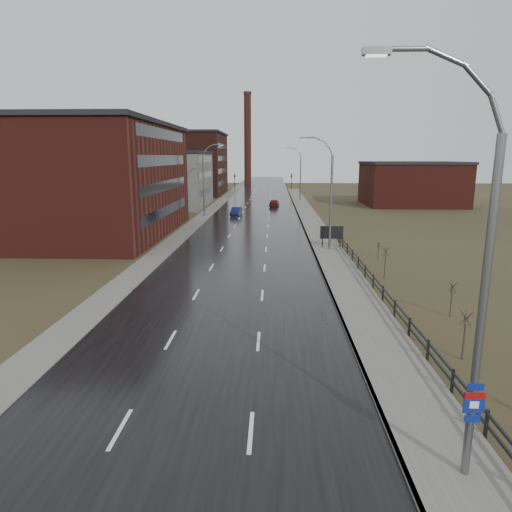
# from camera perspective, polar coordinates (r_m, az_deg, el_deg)

# --- Properties ---
(road) EXTENTS (14.00, 300.00, 0.06)m
(road) POSITION_cam_1_polar(r_m,az_deg,el_deg) (70.85, -0.27, 4.69)
(road) COLOR black
(road) RESTS_ON ground
(sidewalk_right) EXTENTS (3.20, 180.00, 0.18)m
(sidewalk_right) POSITION_cam_1_polar(r_m,az_deg,el_deg) (46.45, 9.05, 0.56)
(sidewalk_right) COLOR #595651
(sidewalk_right) RESTS_ON ground
(curb_right) EXTENTS (0.16, 180.00, 0.18)m
(curb_right) POSITION_cam_1_polar(r_m,az_deg,el_deg) (46.29, 7.18, 0.58)
(curb_right) COLOR slate
(curb_right) RESTS_ON ground
(sidewalk_left) EXTENTS (2.40, 260.00, 0.12)m
(sidewalk_left) POSITION_cam_1_polar(r_m,az_deg,el_deg) (71.67, -6.85, 4.71)
(sidewalk_left) COLOR #595651
(sidewalk_left) RESTS_ON ground
(warehouse_near) EXTENTS (22.44, 28.56, 13.50)m
(warehouse_near) POSITION_cam_1_polar(r_m,az_deg,el_deg) (60.22, -21.58, 8.93)
(warehouse_near) COLOR #471914
(warehouse_near) RESTS_ON ground
(warehouse_mid) EXTENTS (16.32, 20.40, 10.50)m
(warehouse_mid) POSITION_cam_1_polar(r_m,az_deg,el_deg) (90.73, -11.35, 9.44)
(warehouse_mid) COLOR slate
(warehouse_mid) RESTS_ON ground
(warehouse_far) EXTENTS (26.52, 24.48, 15.50)m
(warehouse_far) POSITION_cam_1_polar(r_m,az_deg,el_deg) (121.00, -10.42, 11.32)
(warehouse_far) COLOR #331611
(warehouse_far) RESTS_ON ground
(building_right) EXTENTS (18.36, 16.32, 8.50)m
(building_right) POSITION_cam_1_polar(r_m,az_deg,el_deg) (96.25, 18.88, 8.58)
(building_right) COLOR #471914
(building_right) RESTS_ON ground
(smokestack) EXTENTS (2.70, 2.70, 30.70)m
(smokestack) POSITION_cam_1_polar(r_m,az_deg,el_deg) (160.53, -1.06, 14.47)
(smokestack) COLOR #331611
(smokestack) RESTS_ON ground
(streetlight_main) EXTENTS (3.91, 0.29, 12.11)m
(streetlight_main) POSITION_cam_1_polar(r_m,az_deg,el_deg) (13.74, 25.52, -3.09)
(streetlight_main) COLOR slate
(streetlight_main) RESTS_ON ground
(streetlight_right_mid) EXTENTS (3.36, 0.28, 11.35)m
(streetlight_right_mid) POSITION_cam_1_polar(r_m,az_deg,el_deg) (46.62, 9.02, 7.75)
(streetlight_right_mid) COLOR slate
(streetlight_right_mid) RESTS_ON ground
(streetlight_left) EXTENTS (3.36, 0.28, 11.35)m
(streetlight_left) POSITION_cam_1_polar(r_m,az_deg,el_deg) (73.04, -6.33, 9.42)
(streetlight_left) COLOR slate
(streetlight_left) RESTS_ON ground
(streetlight_right_far) EXTENTS (3.36, 0.28, 11.35)m
(streetlight_right_far) POSITION_cam_1_polar(r_m,az_deg,el_deg) (100.37, 5.41, 10.21)
(streetlight_right_far) COLOR slate
(streetlight_right_far) RESTS_ON ground
(guardrail) EXTENTS (0.10, 53.05, 1.10)m
(guardrail) POSITION_cam_1_polar(r_m,az_deg,el_deg) (30.65, 15.89, -4.69)
(guardrail) COLOR black
(guardrail) RESTS_ON ground
(shrub_c) EXTENTS (0.57, 0.60, 2.39)m
(shrub_c) POSITION_cam_1_polar(r_m,az_deg,el_deg) (23.83, 24.61, -8.87)
(shrub_c) COLOR #382D23
(shrub_c) RESTS_ON ground
(shrub_d) EXTENTS (0.51, 0.54, 2.15)m
(shrub_d) POSITION_cam_1_polar(r_m,az_deg,el_deg) (29.73, 23.24, -4.89)
(shrub_d) COLOR #382D23
(shrub_d) RESTS_ON ground
(shrub_e) EXTENTS (0.60, 0.63, 2.52)m
(shrub_e) POSITION_cam_1_polar(r_m,az_deg,el_deg) (37.28, 15.84, -0.69)
(shrub_e) COLOR #382D23
(shrub_e) RESTS_ON ground
(shrub_f) EXTENTS (0.39, 0.41, 1.60)m
(shrub_f) POSITION_cam_1_polar(r_m,az_deg,el_deg) (44.28, 15.04, 0.71)
(shrub_f) COLOR #382D23
(shrub_f) RESTS_ON ground
(billboard) EXTENTS (2.40, 0.17, 2.39)m
(billboard) POSITION_cam_1_polar(r_m,az_deg,el_deg) (48.16, 9.43, 2.85)
(billboard) COLOR black
(billboard) RESTS_ON ground
(traffic_light_left) EXTENTS (0.58, 2.73, 5.30)m
(traffic_light_left) POSITION_cam_1_polar(r_m,az_deg,el_deg) (130.72, -2.68, 10.18)
(traffic_light_left) COLOR black
(traffic_light_left) RESTS_ON ground
(traffic_light_right) EXTENTS (0.58, 2.73, 5.30)m
(traffic_light_right) POSITION_cam_1_polar(r_m,az_deg,el_deg) (130.34, 4.45, 10.15)
(traffic_light_right) COLOR black
(traffic_light_right) RESTS_ON ground
(car_near) EXTENTS (1.80, 4.17, 1.34)m
(car_near) POSITION_cam_1_polar(r_m,az_deg,el_deg) (74.61, -2.48, 5.56)
(car_near) COLOR #0D1543
(car_near) RESTS_ON ground
(car_far) EXTENTS (2.07, 4.29, 1.41)m
(car_far) POSITION_cam_1_polar(r_m,az_deg,el_deg) (88.22, 2.28, 6.63)
(car_far) COLOR #51150D
(car_far) RESTS_ON ground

